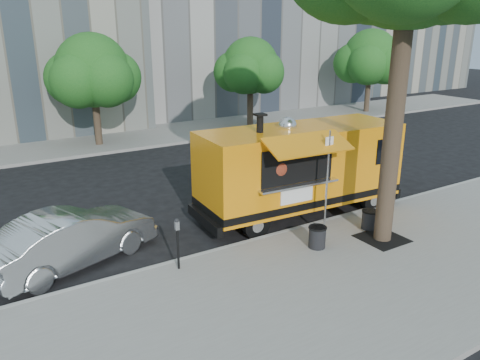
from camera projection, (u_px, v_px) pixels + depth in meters
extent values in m
plane|color=black|center=(251.00, 229.00, 14.20)|extent=(120.00, 120.00, 0.00)
cube|color=gray|center=(344.00, 285.00, 10.95)|extent=(60.00, 6.00, 0.15)
cube|color=#999993|center=(268.00, 238.00, 13.43)|extent=(60.00, 0.14, 0.16)
cube|color=gray|center=(114.00, 140.00, 25.09)|extent=(60.00, 5.00, 0.15)
cube|color=#A49D89|center=(374.00, 5.00, 46.14)|extent=(16.00, 12.00, 16.00)
cylinder|color=#33261C|center=(394.00, 125.00, 12.19)|extent=(0.48, 0.48, 6.50)
cube|color=black|center=(382.00, 238.00, 13.19)|extent=(1.20, 1.20, 0.02)
cylinder|color=#33261C|center=(97.00, 119.00, 23.52)|extent=(0.36, 0.36, 2.60)
sphere|color=#144E19|center=(92.00, 70.00, 22.78)|extent=(3.60, 3.60, 3.60)
cylinder|color=#33261C|center=(250.00, 105.00, 27.78)|extent=(0.36, 0.36, 2.60)
sphere|color=#144E19|center=(250.00, 65.00, 27.07)|extent=(3.24, 3.24, 3.24)
cylinder|color=#33261C|center=(368.00, 93.00, 32.95)|extent=(0.36, 0.36, 2.60)
sphere|color=#144E19|center=(371.00, 57.00, 32.18)|extent=(3.78, 3.78, 3.78)
cylinder|color=silver|center=(327.00, 183.00, 13.21)|extent=(0.06, 0.06, 3.00)
cube|color=white|center=(329.00, 143.00, 12.86)|extent=(0.28, 0.02, 0.35)
cylinder|color=black|center=(178.00, 249.00, 11.40)|extent=(0.06, 0.06, 1.05)
cube|color=silver|center=(177.00, 226.00, 11.21)|extent=(0.10, 0.08, 0.22)
sphere|color=black|center=(177.00, 221.00, 11.17)|extent=(0.11, 0.11, 0.11)
cube|color=orange|center=(300.00, 164.00, 14.84)|extent=(6.69, 2.62, 2.38)
cube|color=black|center=(299.00, 193.00, 15.14)|extent=(6.72, 2.64, 0.22)
cube|color=black|center=(376.00, 185.00, 16.74)|extent=(0.31, 2.12, 0.30)
cube|color=black|center=(205.00, 220.00, 13.71)|extent=(0.31, 2.12, 0.30)
cube|color=black|center=(379.00, 141.00, 16.21)|extent=(0.16, 1.78, 0.96)
cylinder|color=black|center=(372.00, 199.00, 15.49)|extent=(0.82, 0.33, 0.81)
cylinder|color=black|center=(335.00, 184.00, 17.04)|extent=(0.82, 0.33, 0.81)
cylinder|color=black|center=(256.00, 225.00, 13.48)|extent=(0.82, 0.33, 0.81)
cylinder|color=black|center=(227.00, 204.00, 15.04)|extent=(0.82, 0.33, 0.81)
cube|color=black|center=(296.00, 165.00, 13.43)|extent=(2.43, 0.33, 1.06)
cube|color=silver|center=(299.00, 185.00, 13.47)|extent=(2.64, 0.51, 0.06)
cube|color=orange|center=(308.00, 144.00, 12.77)|extent=(2.58, 1.11, 0.43)
cube|color=white|center=(297.00, 194.00, 13.64)|extent=(1.11, 0.11, 0.51)
cylinder|color=black|center=(260.00, 124.00, 13.71)|extent=(0.20, 0.20, 0.56)
sphere|color=silver|center=(288.00, 126.00, 14.44)|extent=(0.57, 0.57, 0.57)
sphere|color=maroon|center=(274.00, 166.00, 13.44)|extent=(0.85, 0.85, 0.85)
cylinder|color=#FF590C|center=(279.00, 173.00, 13.29)|extent=(0.35, 0.14, 0.34)
imported|color=#A9ACB0|center=(73.00, 238.00, 11.91)|extent=(4.64, 2.90, 1.44)
cylinder|color=black|center=(369.00, 219.00, 13.78)|extent=(0.44, 0.44, 0.57)
cylinder|color=black|center=(370.00, 211.00, 13.70)|extent=(0.48, 0.48, 0.04)
cylinder|color=black|center=(317.00, 237.00, 12.59)|extent=(0.46, 0.46, 0.60)
cylinder|color=black|center=(318.00, 228.00, 12.51)|extent=(0.50, 0.50, 0.04)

